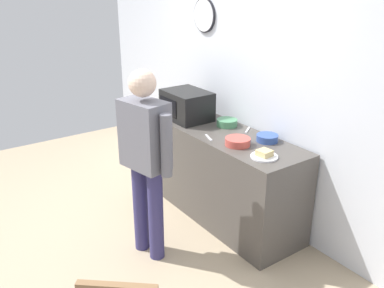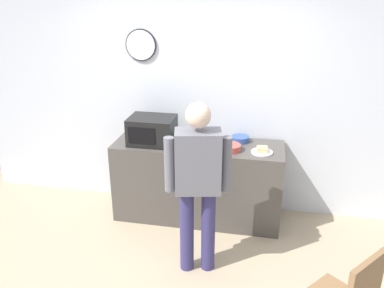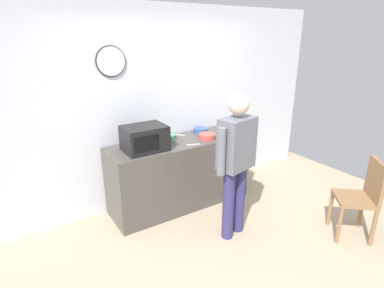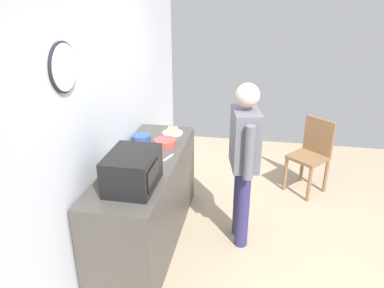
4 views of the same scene
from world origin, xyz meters
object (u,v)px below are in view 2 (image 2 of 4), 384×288
Objects in this scene: mixing_bowl at (230,147)px; spoon_utensil at (202,152)px; cereal_bowl at (240,139)px; person_standing at (198,178)px; salad_bowl at (193,136)px; fork_utensil at (213,138)px; sandwich_plate at (262,151)px; microwave at (152,130)px.

spoon_utensil is (-0.29, -0.10, -0.03)m from mixing_bowl.
cereal_bowl is 0.12× the size of person_standing.
salad_bowl reaches higher than fork_utensil.
person_standing is at bearing -103.57° from mixing_bowl.
salad_bowl is (-0.79, 0.25, 0.01)m from sandwich_plate.
spoon_utensil is at bearing -65.12° from salad_bowl.
cereal_bowl is 1.16× the size of spoon_utensil.
mixing_bowl is at bearing 76.43° from person_standing.
sandwich_plate is 0.38m from cereal_bowl.
sandwich_plate is at bearing -30.32° from fork_utensil.
person_standing is (0.09, -0.72, 0.06)m from spoon_utensil.
microwave is 2.39× the size of salad_bowl.
microwave is at bearing 176.75° from mixing_bowl.
mixing_bowl is at bearing -106.88° from cereal_bowl.
microwave is 0.62m from spoon_utensil.
sandwich_plate is at bearing -0.19° from mixing_bowl.
salad_bowl is 0.13× the size of person_standing.
cereal_bowl is 0.33m from fork_utensil.
microwave is at bearing 165.26° from spoon_utensil.
salad_bowl is at bearing 25.77° from microwave.
spoon_utensil is at bearing -160.21° from mixing_bowl.
person_standing reaches higher than cereal_bowl.
person_standing reaches higher than mixing_bowl.
fork_utensil and spoon_utensil have the same top height.
mixing_bowl is 1.34× the size of fork_utensil.
fork_utensil is 0.44m from spoon_utensil.
microwave reaches higher than spoon_utensil.
cereal_bowl is at bearing -9.49° from fork_utensil.
fork_utensil is (0.64, 0.28, -0.15)m from microwave.
person_standing is (-0.20, -0.83, 0.03)m from mixing_bowl.
person_standing reaches higher than fork_utensil.
microwave is 2.94× the size of spoon_utensil.
spoon_utensil is (-0.63, -0.10, -0.02)m from sandwich_plate.
cereal_bowl is 0.29m from mixing_bowl.
spoon_utensil is (0.59, -0.15, -0.15)m from microwave.
microwave reaches higher than salad_bowl.
sandwich_plate reaches higher than fork_utensil.
sandwich_plate is 1.01× the size of mixing_bowl.
cereal_bowl is at bearing 2.98° from salad_bowl.
microwave reaches higher than fork_utensil.
fork_utensil is at bearing 149.68° from sandwich_plate.
sandwich_plate is 0.34m from mixing_bowl.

